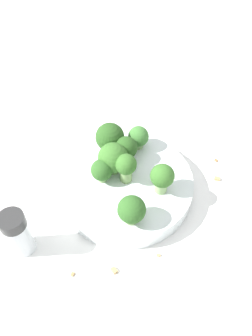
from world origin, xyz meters
TOP-DOWN VIEW (x-y plane):
  - ground_plane at (0.00, 0.00)m, footprint 3.00×3.00m
  - bowl at (0.00, 0.00)m, footprint 0.22×0.22m
  - broccoli_floret_0 at (-0.03, 0.01)m, footprint 0.05×0.05m
  - broccoli_floret_1 at (-0.00, 0.00)m, footprint 0.03×0.03m
  - broccoli_floret_2 at (-0.04, 0.06)m, footprint 0.05×0.05m
  - broccoli_floret_3 at (-0.01, 0.04)m, footprint 0.04×0.04m
  - broccoli_floret_4 at (0.06, -0.01)m, footprint 0.04×0.04m
  - broccoli_floret_5 at (-0.04, -0.01)m, footprint 0.04×0.04m
  - broccoli_floret_6 at (0.03, -0.07)m, footprint 0.04×0.04m
  - broccoli_floret_7 at (0.00, 0.08)m, footprint 0.04×0.04m
  - pepper_shaker at (-0.12, -0.14)m, footprint 0.04×0.04m
  - almond_crumb_0 at (0.14, 0.11)m, footprint 0.01×0.01m
  - almond_crumb_1 at (0.02, -0.14)m, footprint 0.01×0.01m
  - almond_crumb_2 at (0.08, -0.10)m, footprint 0.01×0.00m
  - almond_crumb_3 at (-0.03, -0.16)m, footprint 0.00×0.01m
  - almond_crumb_4 at (0.15, 0.07)m, footprint 0.01×0.01m

SIDE VIEW (x-z plane):
  - ground_plane at x=0.00m, z-range 0.00..0.00m
  - almond_crumb_0 at x=0.14m, z-range 0.00..0.01m
  - almond_crumb_2 at x=0.08m, z-range 0.00..0.01m
  - almond_crumb_3 at x=-0.03m, z-range 0.00..0.01m
  - almond_crumb_1 at x=0.02m, z-range 0.00..0.01m
  - almond_crumb_4 at x=0.15m, z-range 0.00..0.01m
  - bowl at x=0.00m, z-range 0.00..0.03m
  - pepper_shaker at x=-0.12m, z-range 0.00..0.09m
  - broccoli_floret_7 at x=0.00m, z-range 0.03..0.08m
  - broccoli_floret_5 at x=-0.04m, z-range 0.03..0.08m
  - broccoli_floret_6 at x=0.03m, z-range 0.03..0.08m
  - broccoli_floret_3 at x=-0.01m, z-range 0.03..0.08m
  - broccoli_floret_0 at x=-0.03m, z-range 0.03..0.09m
  - broccoli_floret_2 at x=-0.04m, z-range 0.03..0.09m
  - broccoli_floret_4 at x=0.06m, z-range 0.04..0.09m
  - broccoli_floret_1 at x=0.00m, z-range 0.04..0.09m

